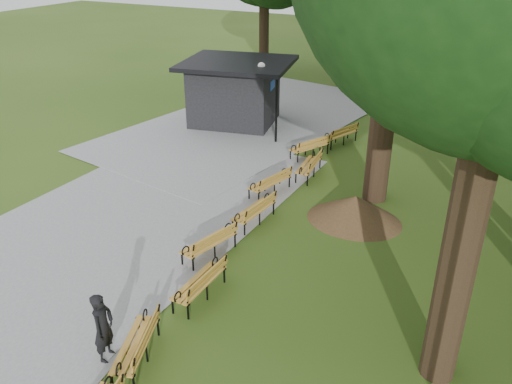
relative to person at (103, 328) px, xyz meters
The scene contains 14 objects.
ground 1.64m from the person, 78.89° to the left, with size 100.00×100.00×0.00m, color #335117.
path 5.82m from the person, 130.26° to the left, with size 12.00×38.00×0.06m, color gray.
person is the anchor object (origin of this frame).
kiosk 15.77m from the person, 109.10° to the left, with size 4.83×4.20×3.03m, color black, non-canonical shape.
lamp_post 14.72m from the person, 103.49° to the left, with size 0.32×0.32×3.19m.
dirt_mound 8.69m from the person, 70.70° to the left, with size 2.52×2.52×0.85m, color #47301C.
bench_2 0.75m from the person, 19.76° to the left, with size 1.90×0.64×0.88m, color #C6892D, non-canonical shape.
bench_3 2.76m from the person, 76.68° to the left, with size 1.90×0.64×0.88m, color #C6892D, non-canonical shape.
bench_4 4.38m from the person, 91.78° to the left, with size 1.90×0.64×0.88m, color #C6892D, non-canonical shape.
bench_5 6.62m from the person, 88.97° to the left, with size 1.90×0.64×0.88m, color #C6892D, non-canonical shape.
bench_6 8.71m from the person, 92.18° to the left, with size 1.90×0.64×0.88m, color #C6892D, non-canonical shape.
bench_7 10.70m from the person, 88.32° to the left, with size 1.90×0.64×0.88m, color #C6892D, non-canonical shape.
bench_8 12.50m from the person, 91.65° to the left, with size 1.90×0.64×0.88m, color #C6892D, non-canonical shape.
bench_9 14.45m from the person, 88.93° to the left, with size 1.90×0.64×0.88m, color #C6892D, non-canonical shape.
Camera 1 is at (6.38, -7.52, 8.12)m, focal length 36.71 mm.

